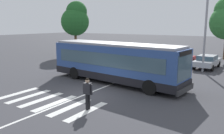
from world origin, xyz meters
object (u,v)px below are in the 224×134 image
parked_car_red (182,59)px  city_transit_bus (115,62)px  parked_car_silver (207,61)px  parked_car_white (156,57)px  background_tree_left (76,19)px  twin_arm_street_lamp (207,5)px  pedestrian_crossing_street (88,92)px  parked_car_black (134,55)px

parked_car_red → city_transit_bus: bearing=-102.1°
parked_car_silver → parked_car_white: bearing=-177.4°
background_tree_left → parked_car_red: bearing=-3.2°
city_transit_bus → twin_arm_street_lamp: bearing=59.0°
parked_car_red → twin_arm_street_lamp: 6.39m
parked_car_white → background_tree_left: size_ratio=0.59×
pedestrian_crossing_street → parked_car_white: bearing=99.3°
parked_car_white → twin_arm_street_lamp: 7.91m
parked_car_red → background_tree_left: background_tree_left is taller
city_transit_bus → parked_car_white: bearing=93.9°
parked_car_silver → background_tree_left: 19.04m
city_transit_bus → parked_car_white: (-0.67, 9.81, -0.82)m
parked_car_black → parked_car_white: bearing=-0.3°
pedestrian_crossing_street → background_tree_left: 23.21m
parked_car_black → twin_arm_street_lamp: 10.09m
city_transit_bus → pedestrian_crossing_street: bearing=-71.9°
parked_car_black → parked_car_white: size_ratio=1.00×
pedestrian_crossing_street → twin_arm_street_lamp: (2.94, 13.66, 5.21)m
parked_car_silver → background_tree_left: (-18.49, 0.93, 4.44)m
pedestrian_crossing_street → parked_car_silver: 16.01m
city_transit_bus → twin_arm_street_lamp: (4.80, 7.97, 4.59)m
city_transit_bus → parked_car_black: size_ratio=2.50×
city_transit_bus → parked_car_black: 10.47m
city_transit_bus → parked_car_silver: (4.77, 10.06, -0.82)m
city_transit_bus → twin_arm_street_lamp: size_ratio=1.11×
parked_car_red → twin_arm_street_lamp: (2.64, -2.13, 5.42)m
parked_car_white → background_tree_left: 13.83m
twin_arm_street_lamp → parked_car_silver: bearing=90.8°
parked_car_white → parked_car_black: bearing=179.7°
parked_car_silver → parked_car_black: bearing=-178.4°
city_transit_bus → parked_car_red: bearing=77.9°
parked_car_black → background_tree_left: (-10.21, 1.16, 4.44)m
parked_car_red → parked_car_silver: (2.61, -0.04, 0.00)m
parked_car_white → background_tree_left: background_tree_left is taller
twin_arm_street_lamp → parked_car_red: bearing=141.1°
pedestrian_crossing_street → city_transit_bus: bearing=108.1°
twin_arm_street_lamp → background_tree_left: (-18.52, 3.02, -0.98)m
parked_car_black → parked_car_red: bearing=2.7°
parked_car_black → parked_car_silver: bearing=1.6°
pedestrian_crossing_street → background_tree_left: bearing=133.1°
twin_arm_street_lamp → city_transit_bus: bearing=-121.0°
parked_car_silver → background_tree_left: size_ratio=0.60×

